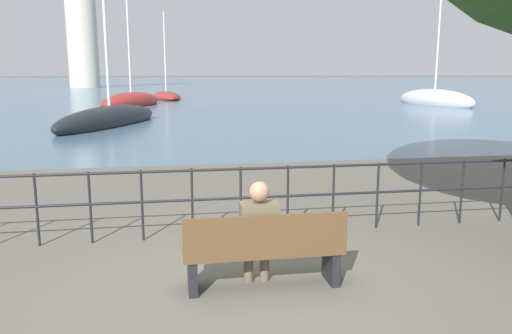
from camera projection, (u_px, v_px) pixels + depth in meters
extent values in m
plane|color=#605B51|center=(263.00, 286.00, 5.75)|extent=(1000.00, 1000.00, 0.00)
cube|color=slate|center=(173.00, 81.00, 158.72)|extent=(600.00, 300.00, 0.01)
cube|color=brown|center=(263.00, 251.00, 5.67)|extent=(1.82, 0.45, 0.05)
cube|color=brown|center=(267.00, 235.00, 5.43)|extent=(1.82, 0.04, 0.45)
cube|color=black|center=(192.00, 274.00, 5.58)|extent=(0.10, 0.41, 0.40)
cube|color=black|center=(331.00, 265.00, 5.85)|extent=(0.10, 0.41, 0.40)
cylinder|color=brown|center=(248.00, 263.00, 5.84)|extent=(0.11, 0.11, 0.45)
cylinder|color=brown|center=(265.00, 262.00, 5.87)|extent=(0.11, 0.11, 0.45)
cube|color=brown|center=(258.00, 243.00, 5.72)|extent=(0.36, 0.26, 0.14)
cube|color=brown|center=(259.00, 226.00, 5.59)|extent=(0.43, 0.24, 0.55)
sphere|color=#A87A5B|center=(259.00, 192.00, 5.52)|extent=(0.23, 0.23, 0.23)
cylinder|color=black|center=(37.00, 210.00, 6.99)|extent=(0.04, 0.04, 1.05)
cylinder|color=black|center=(90.00, 208.00, 7.11)|extent=(0.04, 0.04, 1.05)
cylinder|color=black|center=(142.00, 206.00, 7.22)|extent=(0.04, 0.04, 1.05)
cylinder|color=black|center=(192.00, 203.00, 7.34)|extent=(0.04, 0.04, 1.05)
cylinder|color=black|center=(241.00, 201.00, 7.46)|extent=(0.04, 0.04, 1.05)
cylinder|color=black|center=(288.00, 199.00, 7.58)|extent=(0.04, 0.04, 1.05)
cylinder|color=black|center=(333.00, 197.00, 7.70)|extent=(0.04, 0.04, 1.05)
cylinder|color=black|center=(377.00, 196.00, 7.82)|extent=(0.04, 0.04, 1.05)
cylinder|color=black|center=(420.00, 194.00, 7.94)|extent=(0.04, 0.04, 1.05)
cylinder|color=black|center=(462.00, 192.00, 8.06)|extent=(0.04, 0.04, 1.05)
cylinder|color=black|center=(502.00, 190.00, 8.18)|extent=(0.04, 0.04, 1.05)
cylinder|color=black|center=(241.00, 169.00, 7.37)|extent=(13.00, 0.04, 0.04)
cylinder|color=black|center=(241.00, 198.00, 7.45)|extent=(13.00, 0.04, 0.04)
ellipsoid|color=maroon|center=(166.00, 97.00, 47.69)|extent=(3.46, 8.52, 1.04)
cylinder|color=silver|center=(165.00, 53.00, 46.94)|extent=(0.14, 0.14, 7.53)
ellipsoid|color=silver|center=(434.00, 101.00, 38.29)|extent=(3.06, 8.70, 1.76)
cylinder|color=silver|center=(439.00, 32.00, 37.35)|extent=(0.14, 0.14, 9.10)
ellipsoid|color=black|center=(110.00, 120.00, 23.36)|extent=(4.83, 8.91, 1.33)
cylinder|color=silver|center=(104.00, 1.00, 22.37)|extent=(0.14, 0.14, 9.92)
ellipsoid|color=maroon|center=(131.00, 102.00, 37.27)|extent=(5.27, 8.16, 1.48)
cylinder|color=silver|center=(128.00, 36.00, 36.38)|extent=(0.14, 0.14, 8.73)
cylinder|color=beige|center=(81.00, 15.00, 84.21)|extent=(5.06, 5.06, 24.07)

